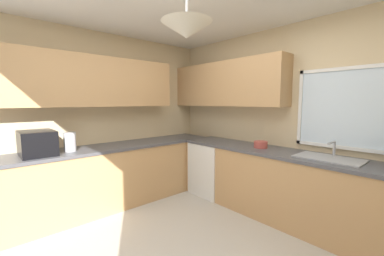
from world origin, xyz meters
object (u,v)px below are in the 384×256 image
at_px(kettle, 70,142).
at_px(bowl, 261,145).
at_px(microwave, 37,143).
at_px(sink_assembly, 329,158).
at_px(dishwasher, 213,168).

relative_size(kettle, bowl, 1.33).
height_order(microwave, kettle, microwave).
bearing_deg(kettle, sink_assembly, 40.69).
relative_size(kettle, sink_assembly, 0.36).
relative_size(microwave, kettle, 1.98).
distance_m(sink_assembly, bowl, 0.86).
bearing_deg(dishwasher, kettle, -107.76).
bearing_deg(sink_assembly, microwave, -135.00).
xyz_separation_m(dishwasher, microwave, (-0.66, -2.35, 0.61)).
bearing_deg(microwave, bowl, 57.39).
distance_m(microwave, bowl, 2.83).
xyz_separation_m(sink_assembly, bowl, (-0.86, -0.01, 0.03)).
relative_size(dishwasher, microwave, 1.75).
xyz_separation_m(microwave, kettle, (0.02, 0.35, -0.02)).
height_order(kettle, sink_assembly, kettle).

